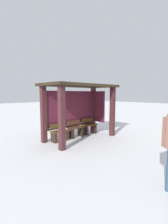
{
  "coord_description": "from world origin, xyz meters",
  "views": [
    {
      "loc": [
        -4.65,
        -5.09,
        1.95
      ],
      "look_at": [
        0.39,
        0.2,
        1.13
      ],
      "focal_mm": 25.88,
      "sensor_mm": 36.0,
      "label": 1
    }
  ],
  "objects_px": {
    "bench_left_inside": "(60,134)",
    "bench_right_inside": "(89,127)",
    "bench_center_inside": "(76,130)",
    "bus_shelter": "(79,100)"
  },
  "relations": [
    {
      "from": "bench_left_inside",
      "to": "bench_right_inside",
      "type": "height_order",
      "value": "bench_right_inside"
    },
    {
      "from": "bench_left_inside",
      "to": "bench_center_inside",
      "type": "bearing_deg",
      "value": -0.1
    },
    {
      "from": "bus_shelter",
      "to": "bench_left_inside",
      "type": "distance_m",
      "value": 1.69
    },
    {
      "from": "bench_center_inside",
      "to": "bus_shelter",
      "type": "bearing_deg",
      "value": -60.9
    },
    {
      "from": "bench_right_inside",
      "to": "bus_shelter",
      "type": "bearing_deg",
      "value": -168.46
    },
    {
      "from": "bench_left_inside",
      "to": "bench_right_inside",
      "type": "bearing_deg",
      "value": -0.07
    },
    {
      "from": "bench_left_inside",
      "to": "bus_shelter",
      "type": "bearing_deg",
      "value": -9.56
    },
    {
      "from": "bus_shelter",
      "to": "bench_left_inside",
      "type": "relative_size",
      "value": 4.26
    },
    {
      "from": "bench_center_inside",
      "to": "bench_right_inside",
      "type": "distance_m",
      "value": 0.87
    },
    {
      "from": "bus_shelter",
      "to": "bench_right_inside",
      "type": "bearing_deg",
      "value": 11.54
    }
  ]
}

